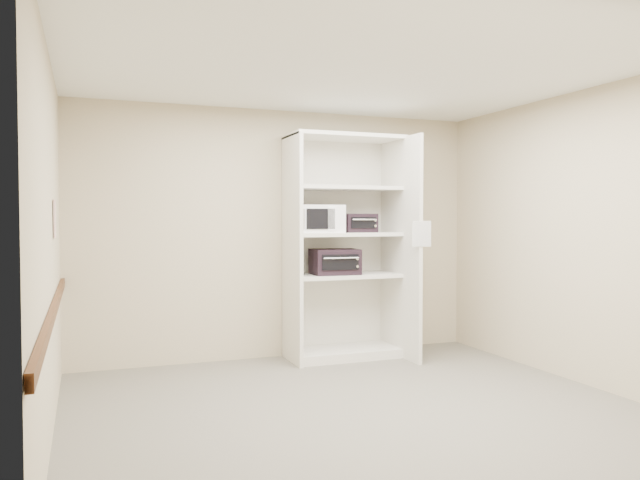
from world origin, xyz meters
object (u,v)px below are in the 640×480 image
object	(u,v)px
shelving_unit	(348,254)
microwave	(319,219)
toaster_oven_upper	(358,223)
toaster_oven_lower	(335,262)

from	to	relation	value
shelving_unit	microwave	world-z (taller)	shelving_unit
shelving_unit	toaster_oven_upper	bearing A→B (deg)	-27.22
microwave	toaster_oven_lower	distance (m)	0.50
toaster_oven_upper	shelving_unit	bearing A→B (deg)	153.11
toaster_oven_upper	toaster_oven_lower	distance (m)	0.50
shelving_unit	microwave	bearing A→B (deg)	-174.33
shelving_unit	toaster_oven_lower	bearing A→B (deg)	-163.70
microwave	toaster_oven_lower	world-z (taller)	microwave
toaster_oven_lower	shelving_unit	bearing A→B (deg)	19.98
shelving_unit	toaster_oven_lower	distance (m)	0.20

